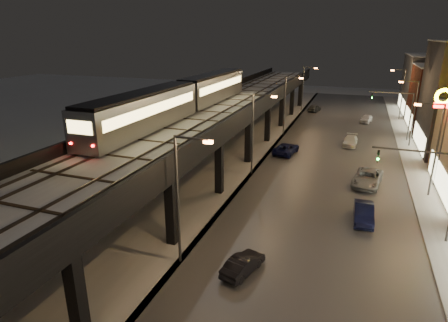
% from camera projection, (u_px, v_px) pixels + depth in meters
% --- Properties ---
extents(road_surface, '(17.00, 120.00, 0.06)m').
position_uv_depth(road_surface, '(330.00, 171.00, 42.74)').
color(road_surface, '#46474D').
rests_on(road_surface, ground).
extents(sidewalk_right, '(4.00, 120.00, 0.14)m').
position_uv_depth(sidewalk_right, '(428.00, 182.00, 39.53)').
color(sidewalk_right, '#9FA1A8').
rests_on(sidewalk_right, ground).
extents(under_viaduct_pavement, '(11.00, 120.00, 0.06)m').
position_uv_depth(under_viaduct_pavement, '(220.00, 158.00, 47.06)').
color(under_viaduct_pavement, '#9FA1A8').
rests_on(under_viaduct_pavement, ground).
extents(elevated_viaduct, '(9.00, 100.00, 6.30)m').
position_uv_depth(elevated_viaduct, '(210.00, 120.00, 42.45)').
color(elevated_viaduct, black).
rests_on(elevated_viaduct, ground).
extents(viaduct_trackbed, '(8.40, 100.00, 0.32)m').
position_uv_depth(viaduct_trackbed, '(210.00, 113.00, 42.32)').
color(viaduct_trackbed, '#B2B7C1').
rests_on(viaduct_trackbed, elevated_viaduct).
extents(viaduct_parapet_streetside, '(0.30, 100.00, 1.10)m').
position_uv_depth(viaduct_parapet_streetside, '(247.00, 112.00, 40.80)').
color(viaduct_parapet_streetside, black).
rests_on(viaduct_parapet_streetside, elevated_viaduct).
extents(viaduct_parapet_far, '(0.30, 100.00, 1.10)m').
position_uv_depth(viaduct_parapet_far, '(175.00, 107.00, 43.58)').
color(viaduct_parapet_far, black).
rests_on(viaduct_parapet_far, elevated_viaduct).
extents(building_f, '(12.20, 16.20, 11.16)m').
position_uv_depth(building_f, '(439.00, 85.00, 72.21)').
color(building_f, '#35363A').
rests_on(building_f, ground).
extents(streetlight_left_1, '(2.57, 0.28, 9.00)m').
position_uv_depth(streetlight_left_1, '(181.00, 192.00, 24.00)').
color(streetlight_left_1, '#38383A').
rests_on(streetlight_left_1, ground).
extents(streetlight_left_2, '(2.57, 0.28, 9.00)m').
position_uv_depth(streetlight_left_2, '(255.00, 129.00, 40.04)').
color(streetlight_left_2, '#38383A').
rests_on(streetlight_left_2, ground).
extents(streetlight_right_2, '(2.56, 0.28, 9.00)m').
position_uv_depth(streetlight_right_2, '(434.00, 144.00, 34.55)').
color(streetlight_right_2, '#38383A').
rests_on(streetlight_right_2, ground).
extents(streetlight_left_3, '(2.57, 0.28, 9.00)m').
position_uv_depth(streetlight_left_3, '(287.00, 102.00, 56.07)').
color(streetlight_left_3, '#38383A').
rests_on(streetlight_left_3, ground).
extents(streetlight_right_3, '(2.56, 0.28, 9.00)m').
position_uv_depth(streetlight_right_3, '(413.00, 109.00, 50.59)').
color(streetlight_right_3, '#38383A').
rests_on(streetlight_right_3, ground).
extents(streetlight_left_4, '(2.57, 0.28, 9.00)m').
position_uv_depth(streetlight_left_4, '(304.00, 87.00, 72.11)').
color(streetlight_left_4, '#38383A').
rests_on(streetlight_left_4, ground).
extents(streetlight_right_4, '(2.56, 0.28, 9.00)m').
position_uv_depth(streetlight_right_4, '(401.00, 91.00, 66.62)').
color(streetlight_right_4, '#38383A').
rests_on(streetlight_right_4, ground).
extents(traffic_light_rig_a, '(6.10, 0.34, 7.00)m').
position_uv_depth(traffic_light_rig_a, '(439.00, 185.00, 27.05)').
color(traffic_light_rig_a, '#38383A').
rests_on(traffic_light_rig_a, ground).
extents(traffic_light_rig_b, '(6.10, 0.34, 7.00)m').
position_uv_depth(traffic_light_rig_b, '(403.00, 110.00, 53.78)').
color(traffic_light_rig_b, '#38383A').
rests_on(traffic_light_rig_b, ground).
extents(subway_train, '(2.85, 34.23, 3.40)m').
position_uv_depth(subway_train, '(185.00, 96.00, 41.42)').
color(subway_train, gray).
rests_on(subway_train, viaduct_trackbed).
extents(car_near_white, '(2.23, 3.90, 1.22)m').
position_uv_depth(car_near_white, '(243.00, 265.00, 24.35)').
color(car_near_white, black).
rests_on(car_near_white, ground).
extents(car_mid_silver, '(3.02, 5.32, 1.40)m').
position_uv_depth(car_mid_silver, '(286.00, 149.00, 48.63)').
color(car_mid_silver, '#0B0E37').
rests_on(car_mid_silver, ground).
extents(car_far_white, '(2.48, 4.35, 1.39)m').
position_uv_depth(car_far_white, '(314.00, 108.00, 75.33)').
color(car_far_white, '#37393D').
rests_on(car_far_white, ground).
extents(car_onc_silver, '(1.65, 4.40, 1.44)m').
position_uv_depth(car_onc_silver, '(364.00, 214.00, 31.05)').
color(car_onc_silver, black).
rests_on(car_onc_silver, ground).
extents(car_onc_dark, '(3.38, 5.84, 1.53)m').
position_uv_depth(car_onc_dark, '(367.00, 178.00, 38.50)').
color(car_onc_dark, gray).
rests_on(car_onc_dark, ground).
extents(car_onc_white, '(2.07, 4.54, 1.29)m').
position_uv_depth(car_onc_white, '(350.00, 141.00, 52.31)').
color(car_onc_white, white).
rests_on(car_onc_white, ground).
extents(car_onc_red, '(2.36, 4.15, 1.33)m').
position_uv_depth(car_onc_red, '(366.00, 119.00, 65.96)').
color(car_onc_red, silver).
rests_on(car_onc_red, ground).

